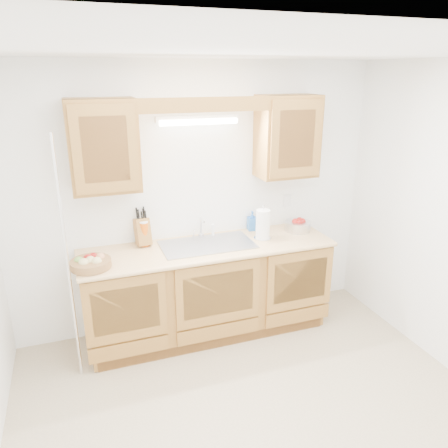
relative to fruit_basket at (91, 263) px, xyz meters
name	(u,v)px	position (x,y,z in m)	size (l,w,h in m)	color
room	(263,261)	(1.03, -1.05, 0.31)	(3.52, 3.50, 2.50)	#BFAB8A
base_cabinets	(208,290)	(1.03, 0.15, -0.50)	(2.20, 0.60, 0.86)	#A66F30
countertop	(208,248)	(1.03, 0.14, -0.06)	(2.30, 0.63, 0.04)	#EAB87B
upper_cabinet_left	(103,146)	(0.20, 0.29, 0.88)	(0.55, 0.33, 0.75)	#A66F30
upper_cabinet_right	(287,136)	(1.86, 0.29, 0.88)	(0.55, 0.33, 0.75)	#A66F30
valance	(206,105)	(1.03, 0.14, 1.20)	(2.20, 0.05, 0.12)	#A66F30
fluorescent_fixture	(199,120)	(1.03, 0.37, 1.05)	(0.76, 0.08, 0.08)	white
sink	(207,252)	(1.03, 0.16, -0.12)	(0.84, 0.46, 0.36)	#9E9EA3
wire_shelf_pole	(68,265)	(-0.17, -0.11, 0.06)	(0.03, 0.03, 2.00)	silver
outlet_plate	(287,201)	(1.98, 0.44, 0.21)	(0.08, 0.01, 0.12)	white
fruit_basket	(91,263)	(0.00, 0.00, 0.00)	(0.35, 0.35, 0.10)	olive
knife_block	(142,231)	(0.48, 0.37, 0.08)	(0.14, 0.21, 0.36)	#A66F30
orange_canister	(144,234)	(0.49, 0.33, 0.07)	(0.10, 0.10, 0.23)	#DC5B0C
soap_bottle	(252,221)	(1.57, 0.39, 0.05)	(0.09, 0.09, 0.19)	blue
sponge	(144,242)	(0.49, 0.39, -0.03)	(0.14, 0.11, 0.03)	#CC333F
paper_towel	(263,225)	(1.57, 0.13, 0.10)	(0.16, 0.16, 0.34)	silver
apple_bowl	(298,225)	(1.99, 0.22, 0.01)	(0.32, 0.32, 0.13)	silver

